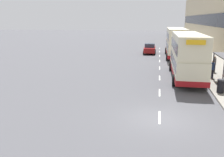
# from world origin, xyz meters

# --- Properties ---
(ground_plane) EXTENTS (220.00, 220.00, 0.00)m
(ground_plane) POSITION_xyz_m (0.00, 0.00, 0.00)
(ground_plane) COLOR #515156
(pavement) EXTENTS (5.00, 93.00, 0.14)m
(pavement) POSITION_xyz_m (6.50, 38.50, 0.07)
(pavement) COLOR gray
(pavement) RESTS_ON ground_plane
(terrace_facade) EXTENTS (3.10, 93.00, 12.10)m
(terrace_facade) POSITION_xyz_m (10.49, 38.50, 6.04)
(terrace_facade) COLOR #C6B793
(terrace_facade) RESTS_ON ground_plane
(lane_mark_0) EXTENTS (0.12, 2.00, 0.01)m
(lane_mark_0) POSITION_xyz_m (0.00, 0.33, 0.01)
(lane_mark_0) COLOR silver
(lane_mark_0) RESTS_ON ground_plane
(lane_mark_1) EXTENTS (0.12, 2.00, 0.01)m
(lane_mark_1) POSITION_xyz_m (0.00, 5.45, 0.01)
(lane_mark_1) COLOR silver
(lane_mark_1) RESTS_ON ground_plane
(lane_mark_2) EXTENTS (0.12, 2.00, 0.01)m
(lane_mark_2) POSITION_xyz_m (0.00, 10.57, 0.01)
(lane_mark_2) COLOR silver
(lane_mark_2) RESTS_ON ground_plane
(lane_mark_3) EXTENTS (0.12, 2.00, 0.01)m
(lane_mark_3) POSITION_xyz_m (0.00, 15.70, 0.01)
(lane_mark_3) COLOR silver
(lane_mark_3) RESTS_ON ground_plane
(lane_mark_4) EXTENTS (0.12, 2.00, 0.01)m
(lane_mark_4) POSITION_xyz_m (0.00, 20.82, 0.01)
(lane_mark_4) COLOR silver
(lane_mark_4) RESTS_ON ground_plane
(lane_mark_5) EXTENTS (0.12, 2.00, 0.01)m
(lane_mark_5) POSITION_xyz_m (0.00, 25.94, 0.01)
(lane_mark_5) COLOR silver
(lane_mark_5) RESTS_ON ground_plane
(lane_mark_6) EXTENTS (0.12, 2.00, 0.01)m
(lane_mark_6) POSITION_xyz_m (0.00, 31.07, 0.01)
(lane_mark_6) COLOR silver
(lane_mark_6) RESTS_ON ground_plane
(lane_mark_7) EXTENTS (0.12, 2.00, 0.01)m
(lane_mark_7) POSITION_xyz_m (0.00, 36.19, 0.01)
(lane_mark_7) COLOR silver
(lane_mark_7) RESTS_ON ground_plane
(double_decker_bus_near) EXTENTS (2.85, 10.62, 4.30)m
(double_decker_bus_near) POSITION_xyz_m (2.47, 10.97, 2.28)
(double_decker_bus_near) COLOR beige
(double_decker_bus_near) RESTS_ON ground_plane
(double_decker_bus_ahead) EXTENTS (2.85, 10.63, 4.30)m
(double_decker_bus_ahead) POSITION_xyz_m (2.28, 24.77, 2.28)
(double_decker_bus_ahead) COLOR beige
(double_decker_bus_ahead) RESTS_ON ground_plane
(car_0) EXTENTS (2.01, 4.12, 1.67)m
(car_0) POSITION_xyz_m (-1.67, 28.18, 0.83)
(car_0) COLOR maroon
(car_0) RESTS_ON ground_plane
(pedestrian_at_shelter) EXTENTS (0.34, 0.34, 1.72)m
(pedestrian_at_shelter) POSITION_xyz_m (5.62, 13.75, 1.02)
(pedestrian_at_shelter) COLOR #23232D
(pedestrian_at_shelter) RESTS_ON ground_plane
(pedestrian_1) EXTENTS (0.33, 0.33, 1.68)m
(pedestrian_1) POSITION_xyz_m (4.90, 10.91, 1.00)
(pedestrian_1) COLOR #23232D
(pedestrian_1) RESTS_ON ground_plane
(litter_bin) EXTENTS (0.55, 0.55, 1.05)m
(litter_bin) POSITION_xyz_m (4.55, 5.84, 0.67)
(litter_bin) COLOR black
(litter_bin) RESTS_ON ground_plane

